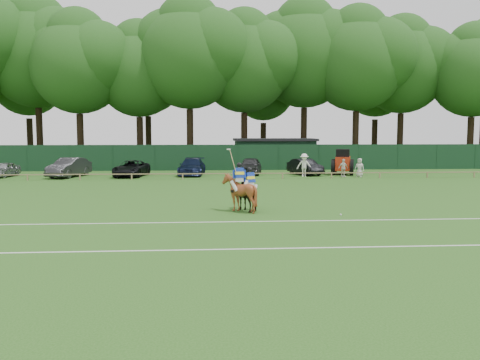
{
  "coord_description": "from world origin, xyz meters",
  "views": [
    {
      "loc": [
        -1.29,
        -22.31,
        3.89
      ],
      "look_at": [
        0.5,
        3.0,
        1.4
      ],
      "focal_mm": 38.0,
      "sensor_mm": 36.0,
      "label": 1
    }
  ],
  "objects": [
    {
      "name": "suv_black",
      "position": [
        -7.43,
        20.97,
        0.67
      ],
      "size": [
        2.92,
        5.1,
        1.34
      ],
      "primitive_type": "imported",
      "rotation": [
        0.0,
        0.0,
        -0.15
      ],
      "color": "black",
      "rests_on": "ground"
    },
    {
      "name": "estate_black",
      "position": [
        7.55,
        21.59,
        0.7
      ],
      "size": [
        2.76,
        4.47,
        1.39
      ],
      "primitive_type": "imported",
      "rotation": [
        0.0,
        0.0,
        0.33
      ],
      "color": "black",
      "rests_on": "ground"
    },
    {
      "name": "rider_chestnut",
      "position": [
        0.38,
        1.74,
        1.72
      ],
      "size": [
        0.94,
        0.56,
        2.05
      ],
      "rotation": [
        0.0,
        0.0,
        3.23
      ],
      "color": "silver",
      "rests_on": "ground"
    },
    {
      "name": "pitch_rail",
      "position": [
        0.0,
        18.0,
        0.45
      ],
      "size": [
        62.1,
        0.1,
        0.5
      ],
      "color": "#997F5B",
      "rests_on": "ground"
    },
    {
      "name": "sedan_silver",
      "position": [
        -18.01,
        21.26,
        0.62
      ],
      "size": [
        1.93,
        3.81,
        1.24
      ],
      "primitive_type": "imported",
      "rotation": [
        0.0,
        0.0,
        -0.13
      ],
      "color": "#949699",
      "rests_on": "ground"
    },
    {
      "name": "tree_row",
      "position": [
        2.0,
        35.0,
        0.0
      ],
      "size": [
        96.0,
        12.0,
        21.0
      ],
      "primitive_type": null,
      "color": "#26561C",
      "rests_on": "ground"
    },
    {
      "name": "ground",
      "position": [
        0.0,
        0.0,
        0.0
      ],
      "size": [
        160.0,
        160.0,
        0.0
      ],
      "primitive_type": "plane",
      "color": "#1E4C14",
      "rests_on": "ground"
    },
    {
      "name": "horse_chestnut",
      "position": [
        0.38,
        1.75,
        0.92
      ],
      "size": [
        1.62,
        1.79,
        1.83
      ],
      "primitive_type": "imported",
      "rotation": [
        0.0,
        0.0,
        3.23
      ],
      "color": "brown",
      "rests_on": "ground"
    },
    {
      "name": "perimeter_fence",
      "position": [
        0.0,
        27.0,
        1.25
      ],
      "size": [
        92.08,
        0.08,
        2.5
      ],
      "color": "#14351E",
      "rests_on": "ground"
    },
    {
      "name": "tractor",
      "position": [
        10.85,
        21.36,
        1.06
      ],
      "size": [
        2.51,
        3.08,
        2.25
      ],
      "rotation": [
        0.0,
        0.0,
        -0.31
      ],
      "color": "#B82A10",
      "rests_on": "ground"
    },
    {
      "name": "sedan_grey",
      "position": [
        -12.56,
        20.83,
        0.8
      ],
      "size": [
        2.9,
        5.12,
        1.6
      ],
      "primitive_type": "imported",
      "rotation": [
        0.0,
        0.0,
        -0.26
      ],
      "color": "#2D2E30",
      "rests_on": "ground"
    },
    {
      "name": "utility_shed",
      "position": [
        6.0,
        30.0,
        1.54
      ],
      "size": [
        8.4,
        4.4,
        3.04
      ],
      "color": "#14331E",
      "rests_on": "ground"
    },
    {
      "name": "spectator_left",
      "position": [
        7.1,
        19.76,
        0.97
      ],
      "size": [
        1.31,
        0.83,
        1.93
      ],
      "primitive_type": "imported",
      "rotation": [
        0.0,
        0.0,
        -0.09
      ],
      "color": "white",
      "rests_on": "ground"
    },
    {
      "name": "sedan_navy",
      "position": [
        -2.35,
        21.8,
        0.73
      ],
      "size": [
        2.51,
        5.2,
        1.46
      ],
      "primitive_type": "imported",
      "rotation": [
        0.0,
        0.0,
        -0.09
      ],
      "color": "#111A36",
      "rests_on": "ground"
    },
    {
      "name": "spectator_mid",
      "position": [
        10.28,
        19.18,
        0.75
      ],
      "size": [
        0.95,
        0.6,
        1.5
      ],
      "primitive_type": "imported",
      "rotation": [
        0.0,
        0.0,
        0.29
      ],
      "color": "silver",
      "rests_on": "ground"
    },
    {
      "name": "spectator_right",
      "position": [
        11.65,
        19.11,
        0.78
      ],
      "size": [
        0.91,
        0.83,
        1.57
      ],
      "primitive_type": "imported",
      "rotation": [
        0.0,
        0.0,
        -0.56
      ],
      "color": "beige",
      "rests_on": "ground"
    },
    {
      "name": "hatch_grey",
      "position": [
        2.76,
        22.11,
        0.75
      ],
      "size": [
        2.58,
        4.68,
        1.51
      ],
      "primitive_type": "imported",
      "rotation": [
        0.0,
        0.0,
        -0.19
      ],
      "color": "#2E2E30",
      "rests_on": "ground"
    },
    {
      "name": "horse_dark",
      "position": [
        0.89,
        1.96,
        0.77
      ],
      "size": [
        1.55,
        1.99,
        1.53
      ],
      "primitive_type": "imported",
      "rotation": [
        0.0,
        0.0,
        3.61
      ],
      "color": "black",
      "rests_on": "ground"
    },
    {
      "name": "pitch_lines",
      "position": [
        0.0,
        -3.5,
        0.01
      ],
      "size": [
        60.0,
        5.1,
        0.01
      ],
      "color": "silver",
      "rests_on": "ground"
    },
    {
      "name": "polo_ball",
      "position": [
        4.92,
        0.21,
        0.04
      ],
      "size": [
        0.09,
        0.09,
        0.09
      ],
      "primitive_type": "sphere",
      "color": "silver",
      "rests_on": "ground"
    },
    {
      "name": "rider_dark",
      "position": [
        0.9,
        1.94,
        1.47
      ],
      "size": [
        0.89,
        0.6,
        1.41
      ],
      "rotation": [
        0.0,
        0.0,
        3.61
      ],
      "color": "silver",
      "rests_on": "ground"
    }
  ]
}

